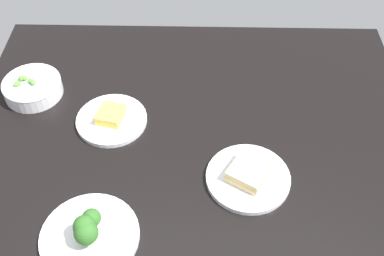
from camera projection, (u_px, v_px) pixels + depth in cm
name	position (u px, v px, depth cm)	size (l,w,h in cm)	color
dining_table	(192.00, 138.00, 125.70)	(118.49, 93.92, 4.00)	black
plate_broccoli	(89.00, 233.00, 101.70)	(21.57, 21.57, 8.13)	silver
plate_cheese	(111.00, 119.00, 126.21)	(18.73, 18.73, 3.96)	silver
bowl_peas	(32.00, 87.00, 132.53)	(16.19, 16.19, 5.80)	silver
plate_sandwich	(248.00, 176.00, 113.11)	(20.16, 20.16, 4.52)	silver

